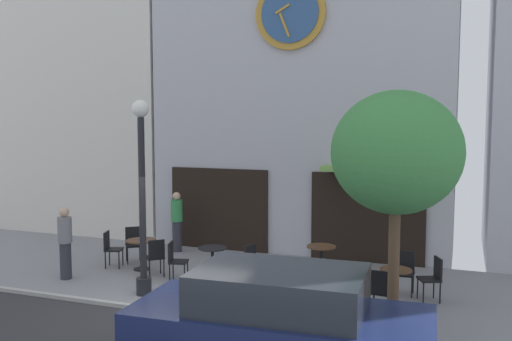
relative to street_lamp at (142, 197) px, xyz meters
name	(u,v)px	position (x,y,z in m)	size (l,w,h in m)	color
ground_plane	(152,329)	(1.13, -1.57, -2.10)	(25.16, 11.90, 0.13)	gray
clock_building	(303,43)	(1.88, 5.51, 3.74)	(8.34, 3.56, 11.31)	#B2B2BC
neighbor_building_left	(98,47)	(-5.50, 6.18, 4.07)	(6.24, 3.62, 12.28)	silver
street_lamp	(142,197)	(0.00, 0.00, 0.00)	(0.36, 0.36, 4.08)	black
street_tree	(396,153)	(5.14, -0.08, 1.02)	(2.26, 2.04, 4.19)	brown
cafe_table_rightmost	(141,248)	(-1.10, 1.66, -1.54)	(0.74, 0.74, 0.74)	black
cafe_table_near_door	(212,258)	(0.89, 1.51, -1.56)	(0.66, 0.66, 0.75)	black
cafe_table_center	(321,256)	(3.22, 2.45, -1.54)	(0.67, 0.67, 0.77)	black
cafe_table_near_curb	(396,281)	(5.04, 1.19, -1.59)	(0.63, 0.63, 0.72)	black
cafe_chair_curbside	(433,275)	(5.73, 1.68, -1.55)	(0.53, 0.53, 0.90)	black
cafe_chair_mid_row	(156,255)	(-0.43, 1.22, -1.55)	(0.57, 0.57, 0.90)	black
cafe_chair_corner	(247,261)	(1.75, 1.47, -1.55)	(0.50, 0.50, 0.90)	black
cafe_chair_by_entrance	(175,258)	(0.14, 1.10, -1.55)	(0.49, 0.49, 0.90)	black
cafe_chair_under_awning	(111,246)	(-1.93, 1.58, -1.55)	(0.50, 0.50, 0.90)	black
cafe_chair_near_lamp	(405,269)	(5.14, 1.97, -1.55)	(0.40, 0.40, 0.90)	black
cafe_chair_facing_wall	(133,242)	(-1.71, 2.24, -1.55)	(0.56, 0.56, 0.90)	black
cafe_chair_left_end	(380,289)	(4.84, 0.40, -1.55)	(0.43, 0.43, 0.90)	black
pedestrian_grey	(65,242)	(-2.31, 0.37, -1.21)	(0.45, 0.45, 1.67)	#2D2D38
pedestrian_green	(177,221)	(-1.19, 3.64, -1.21)	(0.37, 0.37, 1.67)	#2D2D38
parked_car_navy	(280,323)	(3.82, -2.49, -1.31)	(4.38, 2.19, 1.55)	navy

